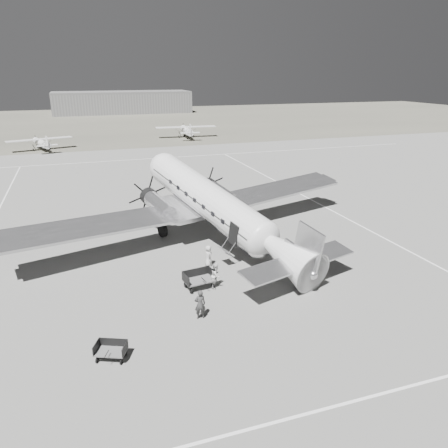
{
  "coord_description": "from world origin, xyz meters",
  "views": [
    {
      "loc": [
        -10.37,
        -25.7,
        12.46
      ],
      "look_at": [
        -0.95,
        2.07,
        2.2
      ],
      "focal_mm": 35.0,
      "sensor_mm": 36.0,
      "label": 1
    }
  ],
  "objects_px": {
    "ground_crew": "(200,304)",
    "ramp_agent": "(216,275)",
    "dc3_airliner": "(215,207)",
    "baggage_cart_far": "(111,351)",
    "baggage_cart_near": "(199,280)",
    "hangar_main": "(122,102)",
    "light_plane_right": "(186,131)",
    "light_plane_left": "(41,144)",
    "passenger": "(209,256)"
  },
  "relations": [
    {
      "from": "baggage_cart_near",
      "to": "baggage_cart_far",
      "type": "xyz_separation_m",
      "value": [
        -5.7,
        -5.43,
        -0.13
      ]
    },
    {
      "from": "light_plane_left",
      "to": "ground_crew",
      "type": "height_order",
      "value": "light_plane_left"
    },
    {
      "from": "dc3_airliner",
      "to": "baggage_cart_far",
      "type": "xyz_separation_m",
      "value": [
        -8.89,
        -12.16,
        -2.44
      ]
    },
    {
      "from": "ramp_agent",
      "to": "passenger",
      "type": "bearing_deg",
      "value": 26.15
    },
    {
      "from": "light_plane_left",
      "to": "ground_crew",
      "type": "distance_m",
      "value": 59.97
    },
    {
      "from": "light_plane_left",
      "to": "baggage_cart_far",
      "type": "bearing_deg",
      "value": -101.4
    },
    {
      "from": "light_plane_left",
      "to": "passenger",
      "type": "bearing_deg",
      "value": -93.01
    },
    {
      "from": "baggage_cart_near",
      "to": "ramp_agent",
      "type": "relative_size",
      "value": 1.23
    },
    {
      "from": "baggage_cart_near",
      "to": "baggage_cart_far",
      "type": "relative_size",
      "value": 1.31
    },
    {
      "from": "ramp_agent",
      "to": "passenger",
      "type": "distance_m",
      "value": 3.12
    },
    {
      "from": "light_plane_left",
      "to": "light_plane_right",
      "type": "distance_m",
      "value": 27.36
    },
    {
      "from": "hangar_main",
      "to": "passenger",
      "type": "relative_size",
      "value": 28.56
    },
    {
      "from": "light_plane_left",
      "to": "baggage_cart_far",
      "type": "distance_m",
      "value": 61.38
    },
    {
      "from": "baggage_cart_far",
      "to": "ramp_agent",
      "type": "distance_m",
      "value": 8.5
    },
    {
      "from": "ground_crew",
      "to": "ramp_agent",
      "type": "height_order",
      "value": "ground_crew"
    },
    {
      "from": "baggage_cart_near",
      "to": "ramp_agent",
      "type": "xyz_separation_m",
      "value": [
        1.01,
        -0.22,
        0.24
      ]
    },
    {
      "from": "hangar_main",
      "to": "light_plane_right",
      "type": "bearing_deg",
      "value": -84.6
    },
    {
      "from": "hangar_main",
      "to": "baggage_cart_near",
      "type": "distance_m",
      "value": 123.03
    },
    {
      "from": "ground_crew",
      "to": "baggage_cart_far",
      "type": "bearing_deg",
      "value": 26.27
    },
    {
      "from": "baggage_cart_far",
      "to": "ground_crew",
      "type": "xyz_separation_m",
      "value": [
        4.82,
        2.09,
        0.41
      ]
    },
    {
      "from": "light_plane_right",
      "to": "baggage_cart_far",
      "type": "xyz_separation_m",
      "value": [
        -20.54,
        -67.77,
        -0.83
      ]
    },
    {
      "from": "dc3_airliner",
      "to": "light_plane_left",
      "type": "height_order",
      "value": "dc3_airliner"
    },
    {
      "from": "ground_crew",
      "to": "passenger",
      "type": "relative_size",
      "value": 1.12
    },
    {
      "from": "light_plane_right",
      "to": "baggage_cart_far",
      "type": "height_order",
      "value": "light_plane_right"
    },
    {
      "from": "baggage_cart_far",
      "to": "baggage_cart_near",
      "type": "bearing_deg",
      "value": 67.54
    },
    {
      "from": "hangar_main",
      "to": "ramp_agent",
      "type": "xyz_separation_m",
      "value": [
        -8.14,
        -122.87,
        -2.52
      ]
    },
    {
      "from": "dc3_airliner",
      "to": "baggage_cart_near",
      "type": "distance_m",
      "value": 7.8
    },
    {
      "from": "light_plane_left",
      "to": "baggage_cart_far",
      "type": "xyz_separation_m",
      "value": [
        5.99,
        -61.08,
        -0.68
      ]
    },
    {
      "from": "baggage_cart_near",
      "to": "ramp_agent",
      "type": "distance_m",
      "value": 1.06
    },
    {
      "from": "ramp_agent",
      "to": "passenger",
      "type": "xyz_separation_m",
      "value": [
        0.45,
        3.08,
        -0.04
      ]
    },
    {
      "from": "hangar_main",
      "to": "dc3_airliner",
      "type": "bearing_deg",
      "value": -92.94
    },
    {
      "from": "baggage_cart_near",
      "to": "baggage_cart_far",
      "type": "distance_m",
      "value": 7.87
    },
    {
      "from": "light_plane_right",
      "to": "passenger",
      "type": "xyz_separation_m",
      "value": [
        -13.38,
        -59.47,
        -0.51
      ]
    },
    {
      "from": "ground_crew",
      "to": "ramp_agent",
      "type": "bearing_deg",
      "value": -118.36
    },
    {
      "from": "baggage_cart_far",
      "to": "ground_crew",
      "type": "height_order",
      "value": "ground_crew"
    },
    {
      "from": "hangar_main",
      "to": "ramp_agent",
      "type": "distance_m",
      "value": 123.17
    },
    {
      "from": "baggage_cart_far",
      "to": "passenger",
      "type": "xyz_separation_m",
      "value": [
        7.16,
        8.3,
        0.32
      ]
    },
    {
      "from": "passenger",
      "to": "ramp_agent",
      "type": "bearing_deg",
      "value": -167.57
    },
    {
      "from": "light_plane_right",
      "to": "ground_crew",
      "type": "bearing_deg",
      "value": -98.71
    },
    {
      "from": "light_plane_left",
      "to": "ramp_agent",
      "type": "relative_size",
      "value": 6.77
    },
    {
      "from": "light_plane_right",
      "to": "ramp_agent",
      "type": "bearing_deg",
      "value": -97.72
    },
    {
      "from": "light_plane_right",
      "to": "baggage_cart_far",
      "type": "bearing_deg",
      "value": -102.11
    },
    {
      "from": "hangar_main",
      "to": "dc3_airliner",
      "type": "distance_m",
      "value": 116.08
    },
    {
      "from": "light_plane_right",
      "to": "ramp_agent",
      "type": "distance_m",
      "value": 64.07
    },
    {
      "from": "dc3_airliner",
      "to": "light_plane_left",
      "type": "bearing_deg",
      "value": 90.14
    },
    {
      "from": "passenger",
      "to": "light_plane_right",
      "type": "bearing_deg",
      "value": 8.07
    },
    {
      "from": "hangar_main",
      "to": "passenger",
      "type": "height_order",
      "value": "hangar_main"
    },
    {
      "from": "dc3_airliner",
      "to": "ramp_agent",
      "type": "relative_size",
      "value": 19.22
    },
    {
      "from": "baggage_cart_far",
      "to": "ground_crew",
      "type": "bearing_deg",
      "value": 47.37
    },
    {
      "from": "light_plane_left",
      "to": "passenger",
      "type": "relative_size",
      "value": 7.19
    }
  ]
}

